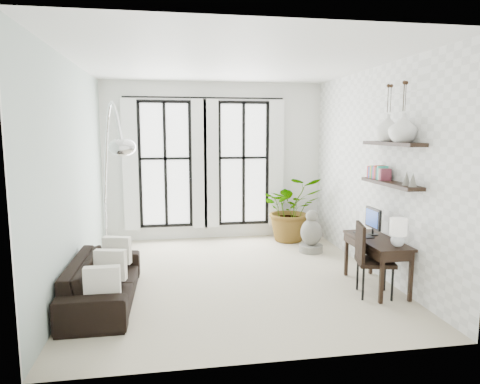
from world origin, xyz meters
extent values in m
plane|color=#BCB395|center=(0.00, 0.00, 0.00)|extent=(5.00, 5.00, 0.00)
plane|color=white|center=(0.00, 0.00, 3.20)|extent=(5.00, 5.00, 0.00)
plane|color=#A8BBB2|center=(-2.25, 0.00, 1.60)|extent=(0.00, 5.00, 5.00)
plane|color=white|center=(2.25, 0.00, 1.60)|extent=(0.00, 5.00, 5.00)
plane|color=white|center=(0.00, 2.50, 1.60)|extent=(4.50, 0.00, 4.50)
cube|color=white|center=(-1.00, 2.47, 1.55)|extent=(1.00, 0.02, 2.50)
cube|color=white|center=(-1.68, 2.37, 1.55)|extent=(0.30, 0.04, 2.60)
cube|color=white|center=(-0.32, 2.37, 1.55)|extent=(0.30, 0.04, 2.60)
cube|color=white|center=(0.60, 2.47, 1.55)|extent=(1.00, 0.02, 2.50)
cube|color=white|center=(-0.08, 2.37, 1.55)|extent=(0.30, 0.04, 2.60)
cube|color=white|center=(1.28, 2.37, 1.55)|extent=(0.30, 0.04, 2.60)
cylinder|color=black|center=(-0.20, 2.38, 2.88)|extent=(3.20, 0.03, 0.03)
cube|color=black|center=(2.11, -0.80, 1.50)|extent=(0.25, 1.30, 0.05)
cube|color=black|center=(2.11, -0.80, 2.05)|extent=(0.25, 1.30, 0.05)
cube|color=red|center=(2.11, -0.25, 1.61)|extent=(0.16, 0.04, 0.18)
cube|color=blue|center=(2.11, -0.29, 1.61)|extent=(0.16, 0.04, 0.18)
cube|color=gold|center=(2.11, -0.34, 1.61)|extent=(0.16, 0.04, 0.18)
cube|color=#2E8A5C|center=(2.11, -0.38, 1.61)|extent=(0.16, 0.04, 0.18)
cube|color=#AC49AA|center=(2.11, -0.43, 1.61)|extent=(0.16, 0.04, 0.18)
cube|color=#D94730|center=(2.11, -0.47, 1.61)|extent=(0.16, 0.04, 0.18)
cube|color=#4C4C4C|center=(2.11, -0.52, 1.61)|extent=(0.16, 0.03, 0.18)
cube|color=#38C7AE|center=(2.11, -0.56, 1.61)|extent=(0.16, 0.03, 0.18)
cube|color=#CA9D90|center=(2.11, -0.61, 1.61)|extent=(0.16, 0.03, 0.18)
cube|color=#863547|center=(2.11, -0.65, 1.61)|extent=(0.16, 0.03, 0.18)
cone|color=slate|center=(2.11, -1.20, 1.61)|extent=(0.10, 0.10, 0.18)
cone|color=slate|center=(2.11, -1.35, 1.61)|extent=(0.10, 0.10, 0.18)
imported|color=black|center=(-1.80, -0.71, 0.29)|extent=(0.80, 2.02, 0.59)
cube|color=silver|center=(-1.70, -1.41, 0.50)|extent=(0.40, 0.12, 0.40)
cube|color=silver|center=(-1.70, -0.71, 0.50)|extent=(0.40, 0.12, 0.40)
cube|color=silver|center=(-1.70, -0.01, 0.50)|extent=(0.40, 0.12, 0.40)
imported|color=#2D7228|center=(1.50, 1.99, 0.66)|extent=(1.24, 1.09, 1.33)
cube|color=black|center=(1.95, -0.80, 0.70)|extent=(0.51, 1.21, 0.04)
cube|color=black|center=(1.93, -0.80, 0.61)|extent=(0.46, 1.15, 0.11)
cube|color=black|center=(1.75, -1.35, 0.34)|extent=(0.05, 0.05, 0.67)
cube|color=black|center=(2.15, -1.35, 0.34)|extent=(0.05, 0.05, 0.67)
cube|color=black|center=(1.75, -0.24, 0.34)|extent=(0.05, 0.05, 0.67)
cube|color=black|center=(2.15, -0.24, 0.34)|extent=(0.05, 0.05, 0.67)
cube|color=black|center=(2.00, -0.57, 0.97)|extent=(0.04, 0.42, 0.30)
cube|color=navy|center=(1.97, -0.57, 0.97)|extent=(0.00, 0.36, 0.24)
cube|color=black|center=(1.86, -0.57, 0.73)|extent=(0.15, 0.40, 0.02)
sphere|color=silver|center=(2.00, -1.26, 0.81)|extent=(0.18, 0.18, 0.18)
cylinder|color=white|center=(2.00, -1.26, 1.00)|extent=(0.22, 0.22, 0.22)
cube|color=black|center=(1.80, -1.06, 0.47)|extent=(0.57, 0.57, 0.05)
cube|color=black|center=(1.60, -1.01, 0.73)|extent=(0.15, 0.47, 0.52)
cylinder|color=black|center=(1.61, -1.25, 0.22)|extent=(0.03, 0.03, 0.44)
cylinder|color=black|center=(1.99, -1.25, 0.22)|extent=(0.03, 0.03, 0.44)
cylinder|color=black|center=(1.61, -0.87, 0.22)|extent=(0.03, 0.03, 0.44)
cylinder|color=black|center=(1.99, -0.87, 0.22)|extent=(0.03, 0.03, 0.44)
cylinder|color=silver|center=(-1.90, 0.38, 0.05)|extent=(0.39, 0.39, 0.11)
cylinder|color=silver|center=(-1.90, 0.38, 0.60)|extent=(0.04, 0.04, 1.09)
ellipsoid|color=silver|center=(-1.50, -0.66, 2.02)|extent=(0.35, 0.35, 0.23)
cylinder|color=slate|center=(1.64, 1.11, 0.07)|extent=(0.44, 0.44, 0.13)
ellipsoid|color=slate|center=(1.64, 1.11, 0.37)|extent=(0.39, 0.39, 0.48)
sphere|color=slate|center=(1.64, 1.11, 0.68)|extent=(0.22, 0.22, 0.22)
imported|color=white|center=(2.11, -1.05, 2.27)|extent=(0.37, 0.37, 0.38)
imported|color=white|center=(2.11, -0.65, 2.27)|extent=(0.37, 0.37, 0.38)
camera|label=1|loc=(-0.91, -6.27, 2.22)|focal=32.00mm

